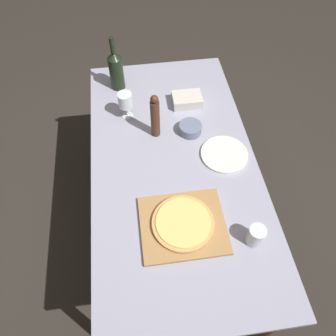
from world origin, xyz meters
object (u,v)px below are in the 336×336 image
(pizza, at_px, (183,223))
(wine_glass, at_px, (125,101))
(wine_bottle, at_px, (116,70))
(pepper_mill, at_px, (155,117))
(small_bowl, at_px, (190,129))

(pizza, xyz_separation_m, wine_glass, (-0.20, 0.71, 0.08))
(wine_bottle, distance_m, pepper_mill, 0.44)
(pizza, relative_size, wine_bottle, 0.83)
(small_bowl, bearing_deg, wine_glass, 152.98)
(wine_glass, bearing_deg, wine_bottle, 98.21)
(pepper_mill, bearing_deg, pizza, -84.42)
(wine_glass, distance_m, small_bowl, 0.38)
(wine_bottle, height_order, pepper_mill, wine_bottle)
(wine_bottle, distance_m, wine_glass, 0.25)
(pepper_mill, xyz_separation_m, small_bowl, (0.18, -0.01, -0.10))
(pizza, height_order, small_bowl, small_bowl)
(pepper_mill, distance_m, wine_glass, 0.21)
(pizza, bearing_deg, pepper_mill, 95.58)
(pepper_mill, relative_size, wine_glass, 1.68)
(wine_glass, bearing_deg, pepper_mill, -47.34)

